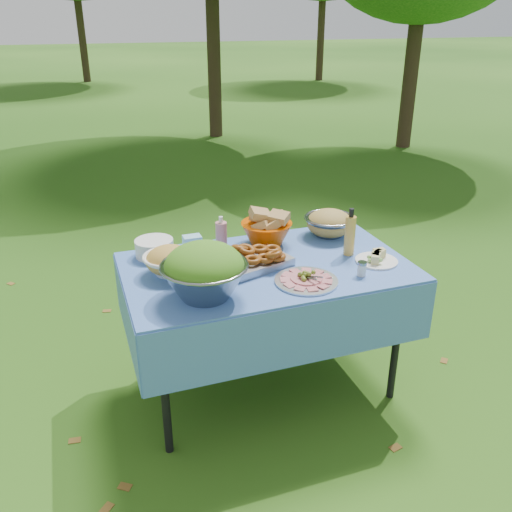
% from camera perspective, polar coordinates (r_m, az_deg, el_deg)
% --- Properties ---
extents(ground, '(80.00, 80.00, 0.00)m').
position_cam_1_polar(ground, '(3.20, 1.03, -13.43)').
color(ground, '#133A0A').
rests_on(ground, ground).
extents(picnic_table, '(1.46, 0.86, 0.76)m').
position_cam_1_polar(picnic_table, '(2.98, 1.08, -7.63)').
color(picnic_table, '#84BCFF').
rests_on(picnic_table, ground).
extents(salad_bowl, '(0.46, 0.46, 0.26)m').
position_cam_1_polar(salad_bowl, '(2.45, -5.45, -1.58)').
color(salad_bowl, gray).
rests_on(salad_bowl, picnic_table).
extents(pasta_bowl_white, '(0.31, 0.31, 0.14)m').
position_cam_1_polar(pasta_bowl_white, '(2.72, -9.09, -0.44)').
color(pasta_bowl_white, white).
rests_on(pasta_bowl_white, picnic_table).
extents(plate_stack, '(0.22, 0.22, 0.09)m').
position_cam_1_polar(plate_stack, '(2.94, -10.65, 0.87)').
color(plate_stack, white).
rests_on(plate_stack, picnic_table).
extents(wipes_box, '(0.10, 0.07, 0.09)m').
position_cam_1_polar(wipes_box, '(2.97, -6.72, 1.32)').
color(wipes_box, '#97DFFB').
rests_on(wipes_box, picnic_table).
extents(sanitizer_bottle, '(0.06, 0.06, 0.18)m').
position_cam_1_polar(sanitizer_bottle, '(2.99, -3.68, 2.52)').
color(sanitizer_bottle, '#D07E83').
rests_on(sanitizer_bottle, picnic_table).
extents(bread_bowl, '(0.36, 0.36, 0.19)m').
position_cam_1_polar(bread_bowl, '(3.03, 1.12, 3.01)').
color(bread_bowl, '#D04800').
rests_on(bread_bowl, picnic_table).
extents(pasta_bowl_steel, '(0.36, 0.36, 0.15)m').
position_cam_1_polar(pasta_bowl_steel, '(3.19, 7.73, 3.51)').
color(pasta_bowl_steel, gray).
rests_on(pasta_bowl_steel, picnic_table).
extents(fried_tray, '(0.41, 0.34, 0.08)m').
position_cam_1_polar(fried_tray, '(2.78, -0.21, -0.25)').
color(fried_tray, '#A8A9AC').
rests_on(fried_tray, picnic_table).
extents(charcuterie_platter, '(0.37, 0.37, 0.07)m').
position_cam_1_polar(charcuterie_platter, '(2.63, 5.33, -2.04)').
color(charcuterie_platter, silver).
rests_on(charcuterie_platter, picnic_table).
extents(oil_bottle, '(0.08, 0.08, 0.26)m').
position_cam_1_polar(oil_bottle, '(2.92, 9.87, 2.52)').
color(oil_bottle, gold).
rests_on(oil_bottle, picnic_table).
extents(cheese_plate, '(0.23, 0.23, 0.06)m').
position_cam_1_polar(cheese_plate, '(2.90, 12.60, -0.05)').
color(cheese_plate, white).
rests_on(cheese_plate, picnic_table).
extents(shaker, '(0.05, 0.05, 0.07)m').
position_cam_1_polar(shaker, '(2.73, 11.08, -1.32)').
color(shaker, silver).
rests_on(shaker, picnic_table).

